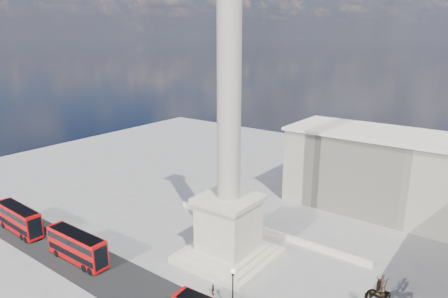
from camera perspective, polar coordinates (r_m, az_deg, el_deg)
name	(u,v)px	position (r m, az deg, el deg)	size (l,w,h in m)	color
ground	(209,271)	(64.67, -2.09, -17.08)	(180.00, 180.00, 0.00)	gray
nelsons_column	(229,184)	(62.42, 0.69, -5.03)	(14.00, 14.00, 49.85)	beige
balustrade_wall	(264,230)	(75.83, 5.68, -11.44)	(40.00, 0.60, 1.10)	beige
building_northeast	(415,177)	(87.55, 25.60, -3.69)	(51.00, 17.00, 16.60)	beige
red_bus_a	(77,247)	(69.93, -20.21, -12.96)	(12.30, 3.05, 4.97)	#B60909
red_bus_e	(19,219)	(83.87, -27.22, -8.89)	(12.45, 3.31, 5.01)	#B60909
victorian_lamp	(233,290)	(53.09, 1.26, -19.53)	(0.63, 0.63, 7.38)	black
bare_tree_mid	(382,283)	(56.44, 21.69, -17.33)	(1.75, 1.75, 6.64)	#332319
pedestrian_crossing	(213,290)	(59.33, -1.57, -19.45)	(0.98, 0.41, 1.67)	black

